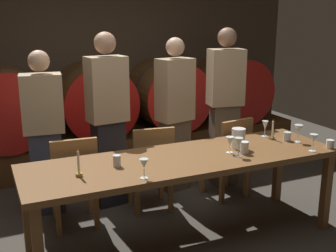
{
  "coord_description": "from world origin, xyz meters",
  "views": [
    {
      "loc": [
        -1.31,
        -3.03,
        1.9
      ],
      "look_at": [
        0.05,
        -0.05,
        1.04
      ],
      "focal_mm": 44.96,
      "sensor_mm": 36.0,
      "label": 1
    }
  ],
  "objects_px": {
    "guest_center_left": "(108,119)",
    "wine_glass_center_left": "(239,143)",
    "candle_right": "(272,134)",
    "wine_glass_left": "(230,141)",
    "wine_barrel_left": "(5,107)",
    "pitcher": "(238,138)",
    "wine_barrel_right": "(166,94)",
    "wine_glass_center_right": "(265,126)",
    "guest_far_left": "(44,133)",
    "chair_center": "(151,164)",
    "cup_center_right": "(287,136)",
    "dining_table": "(185,165)",
    "cup_far_right": "(330,144)",
    "wine_glass_far_right": "(298,129)",
    "wine_glass_far_left": "(144,164)",
    "cup_center_left": "(244,148)",
    "wine_glass_right": "(313,139)",
    "chair_left": "(74,178)",
    "guest_far_right": "(225,106)",
    "cup_far_left": "(117,161)",
    "guest_center_right": "(175,114)",
    "chair_right": "(229,154)",
    "candle_left": "(79,169)",
    "wine_barrel_far_right": "(229,89)",
    "wine_barrel_center": "(93,100)"
  },
  "relations": [
    {
      "from": "chair_center",
      "to": "cup_center_right",
      "type": "xyz_separation_m",
      "value": [
        1.12,
        -0.63,
        0.32
      ]
    },
    {
      "from": "wine_barrel_right",
      "to": "wine_glass_center_left",
      "type": "xyz_separation_m",
      "value": [
        -0.45,
        -2.47,
        0.03
      ]
    },
    {
      "from": "candle_right",
      "to": "cup_center_left",
      "type": "xyz_separation_m",
      "value": [
        -0.49,
        -0.25,
        -0.0
      ]
    },
    {
      "from": "wine_glass_left",
      "to": "candle_right",
      "type": "bearing_deg",
      "value": 16.96
    },
    {
      "from": "cup_far_right",
      "to": "wine_glass_left",
      "type": "bearing_deg",
      "value": 163.9
    },
    {
      "from": "wine_glass_right",
      "to": "cup_far_left",
      "type": "relative_size",
      "value": 1.65
    },
    {
      "from": "guest_center_left",
      "to": "wine_glass_center_right",
      "type": "height_order",
      "value": "guest_center_left"
    },
    {
      "from": "guest_far_right",
      "to": "cup_center_left",
      "type": "bearing_deg",
      "value": 76.56
    },
    {
      "from": "chair_right",
      "to": "pitcher",
      "type": "distance_m",
      "value": 0.76
    },
    {
      "from": "wine_glass_far_left",
      "to": "chair_left",
      "type": "bearing_deg",
      "value": 109.43
    },
    {
      "from": "guest_far_left",
      "to": "wine_glass_right",
      "type": "xyz_separation_m",
      "value": [
        2.05,
        -1.38,
        0.06
      ]
    },
    {
      "from": "wine_barrel_left",
      "to": "cup_center_right",
      "type": "height_order",
      "value": "wine_barrel_left"
    },
    {
      "from": "candle_right",
      "to": "wine_barrel_right",
      "type": "bearing_deg",
      "value": 93.27
    },
    {
      "from": "guest_center_left",
      "to": "wine_glass_center_left",
      "type": "distance_m",
      "value": 1.39
    },
    {
      "from": "candle_left",
      "to": "candle_right",
      "type": "xyz_separation_m",
      "value": [
        1.89,
        0.19,
        -0.01
      ]
    },
    {
      "from": "chair_left",
      "to": "candle_right",
      "type": "distance_m",
      "value": 1.89
    },
    {
      "from": "chair_left",
      "to": "candle_left",
      "type": "bearing_deg",
      "value": 86.28
    },
    {
      "from": "guest_center_right",
      "to": "candle_right",
      "type": "distance_m",
      "value": 1.11
    },
    {
      "from": "dining_table",
      "to": "candle_right",
      "type": "distance_m",
      "value": 1.0
    },
    {
      "from": "guest_far_left",
      "to": "guest_center_left",
      "type": "xyz_separation_m",
      "value": [
        0.61,
        -0.08,
        0.09
      ]
    },
    {
      "from": "wine_barrel_left",
      "to": "chair_left",
      "type": "relative_size",
      "value": 1.09
    },
    {
      "from": "guest_center_right",
      "to": "wine_glass_far_left",
      "type": "distance_m",
      "value": 1.64
    },
    {
      "from": "wine_barrel_far_right",
      "to": "chair_right",
      "type": "xyz_separation_m",
      "value": [
        -1.05,
        -1.68,
        -0.36
      ]
    },
    {
      "from": "guest_center_right",
      "to": "guest_far_right",
      "type": "bearing_deg",
      "value": 160.76
    },
    {
      "from": "wine_glass_left",
      "to": "wine_glass_right",
      "type": "distance_m",
      "value": 0.73
    },
    {
      "from": "wine_barrel_center",
      "to": "pitcher",
      "type": "distance_m",
      "value": 2.39
    },
    {
      "from": "guest_center_left",
      "to": "wine_glass_center_right",
      "type": "bearing_deg",
      "value": 143.73
    },
    {
      "from": "wine_barrel_right",
      "to": "wine_glass_left",
      "type": "xyz_separation_m",
      "value": [
        -0.47,
        -2.36,
        0.02
      ]
    },
    {
      "from": "cup_far_left",
      "to": "candle_right",
      "type": "bearing_deg",
      "value": 3.91
    },
    {
      "from": "wine_barrel_left",
      "to": "wine_glass_far_right",
      "type": "bearing_deg",
      "value": -44.64
    },
    {
      "from": "wine_barrel_left",
      "to": "pitcher",
      "type": "height_order",
      "value": "wine_barrel_left"
    },
    {
      "from": "candle_right",
      "to": "cup_center_right",
      "type": "relative_size",
      "value": 2.41
    },
    {
      "from": "wine_barrel_right",
      "to": "cup_far_right",
      "type": "relative_size",
      "value": 12.67
    },
    {
      "from": "chair_left",
      "to": "candle_right",
      "type": "relative_size",
      "value": 4.41
    },
    {
      "from": "dining_table",
      "to": "guest_center_left",
      "type": "relative_size",
      "value": 1.52
    },
    {
      "from": "chair_left",
      "to": "guest_far_left",
      "type": "height_order",
      "value": "guest_far_left"
    },
    {
      "from": "wine_barrel_left",
      "to": "guest_far_right",
      "type": "distance_m",
      "value": 2.6
    },
    {
      "from": "wine_glass_center_left",
      "to": "guest_center_right",
      "type": "bearing_deg",
      "value": 89.95
    },
    {
      "from": "chair_left",
      "to": "candle_left",
      "type": "distance_m",
      "value": 0.77
    },
    {
      "from": "candle_right",
      "to": "wine_glass_left",
      "type": "relative_size",
      "value": 1.4
    },
    {
      "from": "candle_left",
      "to": "cup_far_left",
      "type": "bearing_deg",
      "value": 15.44
    },
    {
      "from": "wine_glass_left",
      "to": "cup_far_right",
      "type": "bearing_deg",
      "value": -16.1
    },
    {
      "from": "guest_far_left",
      "to": "guest_far_right",
      "type": "relative_size",
      "value": 0.9
    },
    {
      "from": "dining_table",
      "to": "wine_glass_far_left",
      "type": "bearing_deg",
      "value": -148.14
    },
    {
      "from": "wine_glass_far_right",
      "to": "dining_table",
      "type": "bearing_deg",
      "value": 177.54
    },
    {
      "from": "cup_far_right",
      "to": "cup_center_right",
      "type": "bearing_deg",
      "value": 119.45
    },
    {
      "from": "wine_glass_far_left",
      "to": "wine_glass_center_left",
      "type": "height_order",
      "value": "wine_glass_center_left"
    },
    {
      "from": "chair_center",
      "to": "dining_table",
      "type": "bearing_deg",
      "value": 100.34
    },
    {
      "from": "wine_barrel_far_right",
      "to": "cup_far_right",
      "type": "height_order",
      "value": "wine_barrel_far_right"
    },
    {
      "from": "guest_center_right",
      "to": "wine_glass_right",
      "type": "bearing_deg",
      "value": 102.55
    }
  ]
}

